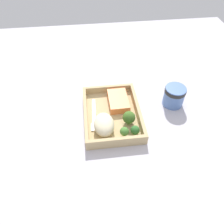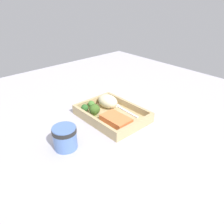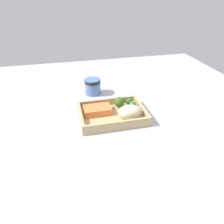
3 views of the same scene
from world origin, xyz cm
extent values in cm
cube|color=#B3B0BB|center=(0.00, 0.00, -1.00)|extent=(160.00, 160.00, 2.00)
cube|color=tan|center=(0.00, 0.00, 0.60)|extent=(27.76, 20.60, 1.20)
cube|color=tan|center=(0.00, -9.70, 2.67)|extent=(27.76, 1.20, 2.94)
cube|color=tan|center=(0.00, 9.70, 2.67)|extent=(27.76, 1.20, 2.94)
cube|color=tan|center=(-13.28, 0.00, 2.67)|extent=(1.20, 18.20, 2.94)
cube|color=tan|center=(13.28, 0.00, 2.67)|extent=(1.20, 18.20, 2.94)
cube|color=orange|center=(-5.74, 3.13, 2.65)|extent=(11.65, 7.50, 2.90)
ellipsoid|color=beige|center=(6.77, -3.61, 3.98)|extent=(9.99, 7.06, 5.56)
cylinder|color=#7DA05C|center=(9.76, 6.70, 1.71)|extent=(1.20, 1.20, 1.03)
sphere|color=#2E6228|center=(9.76, 6.70, 3.09)|extent=(3.15, 3.15, 3.15)
cylinder|color=#7EA055|center=(4.63, 5.44, 2.02)|extent=(1.71, 1.71, 1.64)
sphere|color=#3D6323|center=(4.63, 5.44, 4.08)|extent=(4.50, 4.50, 4.50)
cylinder|color=#8AAC5B|center=(10.13, 2.95, 1.89)|extent=(1.17, 1.17, 1.38)
sphere|color=#487D33|center=(10.13, 2.95, 3.43)|extent=(3.07, 3.07, 3.07)
cube|color=silver|center=(-2.54, -6.62, 1.42)|extent=(12.44, 1.69, 0.44)
cube|color=silver|center=(5.35, -7.00, 1.42)|extent=(3.50, 2.36, 0.44)
cylinder|color=#5375B4|center=(-4.23, 24.73, 4.01)|extent=(7.86, 7.86, 8.02)
cylinder|color=black|center=(-4.23, 24.73, 6.90)|extent=(8.10, 8.10, 1.44)
cube|color=white|center=(-26.45, 3.45, 0.12)|extent=(11.81, 14.76, 0.24)
camera|label=1|loc=(55.01, -6.80, 60.92)|focal=35.00mm
camera|label=2|loc=(-58.32, 52.32, 46.99)|focal=35.00mm
camera|label=3|loc=(-18.46, -77.01, 50.45)|focal=35.00mm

